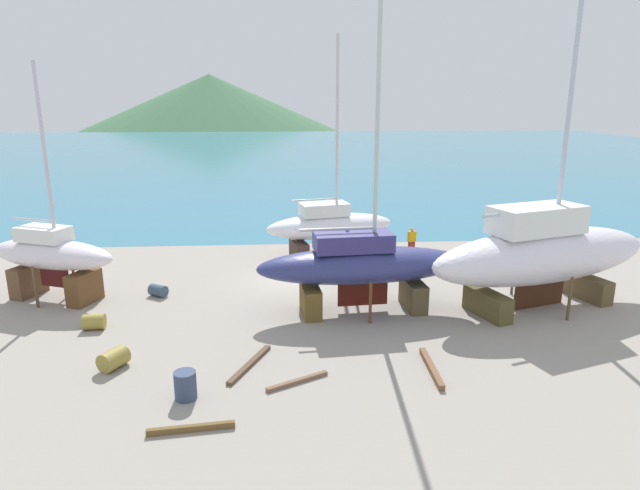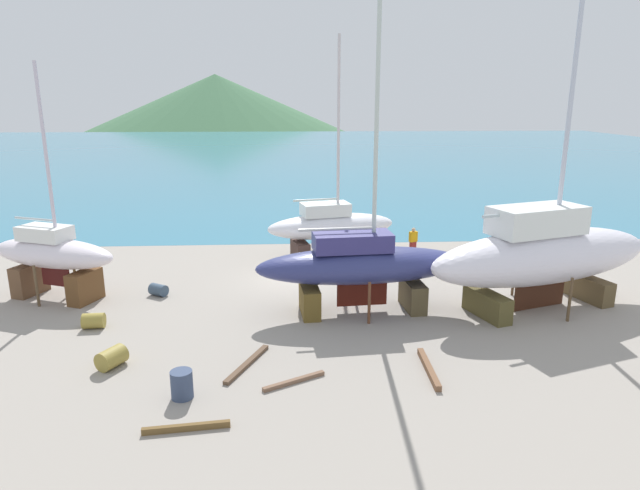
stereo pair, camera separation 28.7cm
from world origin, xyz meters
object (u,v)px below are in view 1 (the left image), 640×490
object	(u,v)px
sailboat_large_starboard	(330,226)
sailboat_small_center	(542,253)
barrel_rust_mid	(114,359)
sailboat_far_slipway	(52,256)
worker	(412,241)
sailboat_mid_port	(362,265)
barrel_rust_far	(158,291)
barrel_tipped_center	(185,385)
barrel_ochre	(94,322)

from	to	relation	value
sailboat_large_starboard	sailboat_small_center	world-z (taller)	sailboat_small_center
barrel_rust_mid	sailboat_large_starboard	bearing A→B (deg)	57.56
sailboat_far_slipway	worker	world-z (taller)	sailboat_far_slipway
sailboat_mid_port	barrel_rust_far	bearing A→B (deg)	160.01
sailboat_mid_port	barrel_tipped_center	bearing A→B (deg)	-138.18
sailboat_far_slipway	barrel_rust_mid	distance (m)	8.29
sailboat_far_slipway	barrel_rust_mid	xyz separation A→B (m)	(4.44, -6.81, -1.63)
sailboat_small_center	barrel_rust_far	bearing A→B (deg)	153.29
sailboat_large_starboard	barrel_rust_mid	bearing A→B (deg)	-135.14
sailboat_small_center	barrel_rust_far	world-z (taller)	sailboat_small_center
sailboat_large_starboard	barrel_rust_far	world-z (taller)	sailboat_large_starboard
sailboat_far_slipway	barrel_tipped_center	size ratio (longest dim) A/B	11.78
sailboat_mid_port	barrel_ochre	world-z (taller)	sailboat_mid_port
barrel_rust_far	barrel_tipped_center	distance (m)	9.32
worker	barrel_tipped_center	world-z (taller)	worker
sailboat_mid_port	barrel_rust_far	size ratio (longest dim) A/B	19.04
barrel_ochre	barrel_rust_far	size ratio (longest dim) A/B	1.04
sailboat_large_starboard	barrel_tipped_center	xyz separation A→B (m)	(-5.52, -14.96, -1.30)
sailboat_mid_port	worker	size ratio (longest dim) A/B	9.14
sailboat_large_starboard	sailboat_small_center	size ratio (longest dim) A/B	0.60
barrel_rust_mid	barrel_rust_far	size ratio (longest dim) A/B	1.18
sailboat_far_slipway	worker	xyz separation A→B (m)	(17.24, 5.89, -1.13)
sailboat_large_starboard	barrel_tipped_center	size ratio (longest dim) A/B	13.82
sailboat_large_starboard	barrel_rust_mid	size ratio (longest dim) A/B	13.02
barrel_ochre	worker	bearing A→B (deg)	33.00
worker	barrel_ochre	distance (m)	17.29
sailboat_large_starboard	barrel_rust_mid	distance (m)	15.34
sailboat_small_center	worker	distance (m)	9.10
sailboat_large_starboard	barrel_ochre	bearing A→B (deg)	-148.53
worker	barrel_tipped_center	distance (m)	17.92
barrel_rust_mid	barrel_tipped_center	bearing A→B (deg)	-37.82
sailboat_mid_port	barrel_tipped_center	size ratio (longest dim) A/B	17.14
sailboat_far_slipway	sailboat_small_center	bearing A→B (deg)	15.22
sailboat_far_slipway	barrel_ochre	size ratio (longest dim) A/B	12.54
sailboat_mid_port	barrel_rust_mid	distance (m)	10.03
barrel_ochre	barrel_rust_far	bearing A→B (deg)	64.87
sailboat_mid_port	barrel_rust_far	xyz separation A→B (m)	(-8.84, 2.37, -1.75)
sailboat_large_starboard	worker	world-z (taller)	sailboat_large_starboard
sailboat_large_starboard	barrel_rust_far	size ratio (longest dim) A/B	15.35
sailboat_large_starboard	worker	bearing A→B (deg)	-15.01
sailboat_large_starboard	sailboat_mid_port	distance (m)	8.45
sailboat_small_center	worker	size ratio (longest dim) A/B	12.24
sailboat_large_starboard	barrel_rust_far	distance (m)	10.30
barrel_ochre	sailboat_far_slipway	bearing A→B (deg)	128.03
barrel_rust_mid	barrel_ochre	world-z (taller)	barrel_rust_mid
sailboat_large_starboard	sailboat_mid_port	world-z (taller)	sailboat_mid_port
barrel_rust_far	sailboat_large_starboard	bearing A→B (deg)	36.35
barrel_ochre	barrel_tipped_center	size ratio (longest dim) A/B	0.94
sailboat_large_starboard	sailboat_mid_port	xyz separation A→B (m)	(0.63, -8.42, 0.29)
worker	barrel_rust_far	bearing A→B (deg)	-88.68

